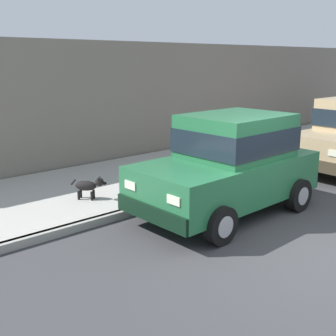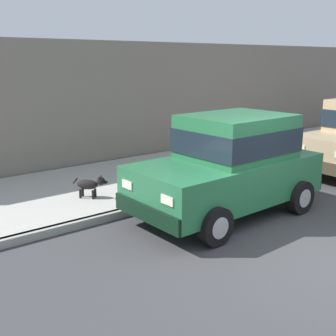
{
  "view_description": "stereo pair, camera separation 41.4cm",
  "coord_description": "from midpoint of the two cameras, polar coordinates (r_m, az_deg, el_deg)",
  "views": [
    {
      "loc": [
        2.99,
        -5.76,
        2.86
      ],
      "look_at": [
        -2.95,
        -0.6,
        0.85
      ],
      "focal_mm": 45.41,
      "sensor_mm": 36.0,
      "label": 1
    },
    {
      "loc": [
        3.25,
        -5.44,
        2.86
      ],
      "look_at": [
        -2.95,
        -0.6,
        0.85
      ],
      "focal_mm": 45.41,
      "sensor_mm": 36.0,
      "label": 2
    }
  ],
  "objects": [
    {
      "name": "ground_plane",
      "position": [
        7.02,
        18.41,
        -10.5
      ],
      "size": [
        80.0,
        80.0,
        0.0
      ],
      "primitive_type": "plane",
      "color": "#38383A"
    },
    {
      "name": "car_green_hatchback",
      "position": [
        8.04,
        6.87,
        0.67
      ],
      "size": [
        2.03,
        3.84,
        1.88
      ],
      "color": "#23663D",
      "rests_on": "ground"
    },
    {
      "name": "sidewalk",
      "position": [
        10.25,
        -6.16,
        -1.54
      ],
      "size": [
        3.6,
        64.0,
        0.14
      ],
      "primitive_type": "cube",
      "color": "#A8A59E",
      "rests_on": "ground"
    },
    {
      "name": "building_facade",
      "position": [
        14.25,
        3.02,
        9.57
      ],
      "size": [
        0.5,
        20.0,
        3.35
      ],
      "primitive_type": "cube",
      "color": "slate",
      "rests_on": "ground"
    },
    {
      "name": "curb",
      "position": [
        8.89,
        0.52,
        -3.95
      ],
      "size": [
        0.16,
        64.0,
        0.14
      ],
      "primitive_type": "cube",
      "color": "gray",
      "rests_on": "ground"
    },
    {
      "name": "dog_black",
      "position": [
        8.65,
        -11.92,
        -2.31
      ],
      "size": [
        0.62,
        0.52,
        0.49
      ],
      "color": "black",
      "rests_on": "sidewalk"
    }
  ]
}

